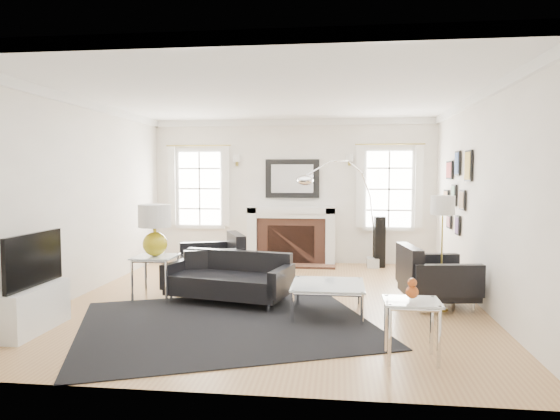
# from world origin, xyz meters

# --- Properties ---
(floor) EXTENTS (6.00, 6.00, 0.00)m
(floor) POSITION_xyz_m (0.00, 0.00, 0.00)
(floor) COLOR #A67545
(floor) RESTS_ON ground
(back_wall) EXTENTS (5.50, 0.04, 2.80)m
(back_wall) POSITION_xyz_m (0.00, 3.00, 1.40)
(back_wall) COLOR white
(back_wall) RESTS_ON floor
(front_wall) EXTENTS (5.50, 0.04, 2.80)m
(front_wall) POSITION_xyz_m (0.00, -3.00, 1.40)
(front_wall) COLOR white
(front_wall) RESTS_ON floor
(left_wall) EXTENTS (0.04, 6.00, 2.80)m
(left_wall) POSITION_xyz_m (-2.75, 0.00, 1.40)
(left_wall) COLOR white
(left_wall) RESTS_ON floor
(right_wall) EXTENTS (0.04, 6.00, 2.80)m
(right_wall) POSITION_xyz_m (2.75, 0.00, 1.40)
(right_wall) COLOR white
(right_wall) RESTS_ON floor
(ceiling) EXTENTS (5.50, 6.00, 0.02)m
(ceiling) POSITION_xyz_m (0.00, 0.00, 2.80)
(ceiling) COLOR white
(ceiling) RESTS_ON back_wall
(crown_molding) EXTENTS (5.50, 6.00, 0.12)m
(crown_molding) POSITION_xyz_m (0.00, 0.00, 2.74)
(crown_molding) COLOR white
(crown_molding) RESTS_ON back_wall
(fireplace) EXTENTS (1.70, 0.69, 1.11)m
(fireplace) POSITION_xyz_m (0.00, 2.79, 0.54)
(fireplace) COLOR white
(fireplace) RESTS_ON floor
(mantel_mirror) EXTENTS (1.05, 0.07, 0.75)m
(mantel_mirror) POSITION_xyz_m (0.00, 2.95, 1.65)
(mantel_mirror) COLOR black
(mantel_mirror) RESTS_ON back_wall
(window_left) EXTENTS (1.24, 0.15, 1.62)m
(window_left) POSITION_xyz_m (-1.85, 2.95, 1.46)
(window_left) COLOR white
(window_left) RESTS_ON back_wall
(window_right) EXTENTS (1.24, 0.15, 1.62)m
(window_right) POSITION_xyz_m (1.85, 2.95, 1.46)
(window_right) COLOR white
(window_right) RESTS_ON back_wall
(gallery_wall) EXTENTS (0.04, 1.73, 1.29)m
(gallery_wall) POSITION_xyz_m (2.72, 1.30, 1.53)
(gallery_wall) COLOR black
(gallery_wall) RESTS_ON right_wall
(tv_unit) EXTENTS (0.35, 1.00, 1.09)m
(tv_unit) POSITION_xyz_m (-2.44, -1.70, 0.33)
(tv_unit) COLOR white
(tv_unit) RESTS_ON floor
(area_rug) EXTENTS (4.02, 3.71, 0.01)m
(area_rug) POSITION_xyz_m (-0.38, -1.18, 0.01)
(area_rug) COLOR black
(area_rug) RESTS_ON floor
(sofa) EXTENTS (1.80, 1.12, 0.54)m
(sofa) POSITION_xyz_m (-0.56, -0.15, 0.30)
(sofa) COLOR black
(sofa) RESTS_ON floor
(armchair_left) EXTENTS (1.19, 1.26, 0.68)m
(armchair_left) POSITION_xyz_m (-0.98, 0.68, 0.38)
(armchair_left) COLOR black
(armchair_left) RESTS_ON floor
(armchair_right) EXTENTS (0.99, 1.07, 0.66)m
(armchair_right) POSITION_xyz_m (2.13, -0.08, 0.37)
(armchair_right) COLOR black
(armchair_right) RESTS_ON floor
(coffee_table) EXTENTS (0.88, 0.88, 0.39)m
(coffee_table) POSITION_xyz_m (0.78, -0.67, 0.36)
(coffee_table) COLOR silver
(coffee_table) RESTS_ON floor
(side_table_left) EXTENTS (0.55, 0.55, 0.61)m
(side_table_left) POSITION_xyz_m (-1.60, -0.19, 0.50)
(side_table_left) COLOR silver
(side_table_left) RESTS_ON floor
(nesting_table) EXTENTS (0.51, 0.43, 0.56)m
(nesting_table) POSITION_xyz_m (1.58, -2.10, 0.45)
(nesting_table) COLOR silver
(nesting_table) RESTS_ON floor
(gourd_lamp) EXTENTS (0.44, 0.44, 0.71)m
(gourd_lamp) POSITION_xyz_m (-1.60, -0.19, 1.02)
(gourd_lamp) COLOR gold
(gourd_lamp) RESTS_ON side_table_left
(orange_vase) EXTENTS (0.12, 0.12, 0.19)m
(orange_vase) POSITION_xyz_m (1.58, -2.10, 0.67)
(orange_vase) COLOR #AF4716
(orange_vase) RESTS_ON nesting_table
(arc_floor_lamp) EXTENTS (1.46, 1.35, 2.06)m
(arc_floor_lamp) POSITION_xyz_m (0.94, 2.13, 1.12)
(arc_floor_lamp) COLOR silver
(arc_floor_lamp) RESTS_ON floor
(stick_floor_lamp) EXTENTS (0.30, 0.30, 1.46)m
(stick_floor_lamp) POSITION_xyz_m (2.20, -0.29, 1.27)
(stick_floor_lamp) COLOR #A59039
(stick_floor_lamp) RESTS_ON floor
(speaker_tower) EXTENTS (0.21, 0.21, 0.95)m
(speaker_tower) POSITION_xyz_m (1.66, 2.65, 0.47)
(speaker_tower) COLOR black
(speaker_tower) RESTS_ON floor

